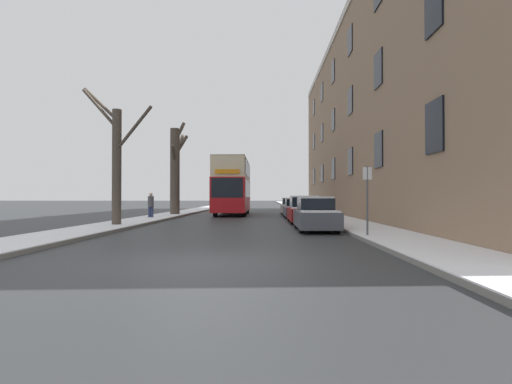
{
  "coord_description": "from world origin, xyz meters",
  "views": [
    {
      "loc": [
        1.5,
        -8.99,
        1.5
      ],
      "look_at": [
        0.83,
        19.85,
        1.87
      ],
      "focal_mm": 28.0,
      "sensor_mm": 36.0,
      "label": 1
    }
  ],
  "objects_px": {
    "pedestrian_left_sidewalk": "(151,205)",
    "street_sign_post": "(367,198)",
    "parked_car_1": "(304,211)",
    "parked_car_3": "(291,207)",
    "bare_tree_left_1": "(175,169)",
    "parked_car_2": "(296,209)",
    "parked_car_0": "(316,215)",
    "bare_tree_left_0": "(116,160)",
    "double_decker_bus": "(233,184)"
  },
  "relations": [
    {
      "from": "parked_car_0",
      "to": "parked_car_3",
      "type": "distance_m",
      "value": 16.41
    },
    {
      "from": "bare_tree_left_1",
      "to": "parked_car_0",
      "type": "distance_m",
      "value": 17.01
    },
    {
      "from": "bare_tree_left_0",
      "to": "double_decker_bus",
      "type": "distance_m",
      "value": 15.17
    },
    {
      "from": "parked_car_2",
      "to": "parked_car_3",
      "type": "relative_size",
      "value": 1.13
    },
    {
      "from": "double_decker_bus",
      "to": "pedestrian_left_sidewalk",
      "type": "height_order",
      "value": "double_decker_bus"
    },
    {
      "from": "bare_tree_left_0",
      "to": "double_decker_bus",
      "type": "relative_size",
      "value": 0.7
    },
    {
      "from": "parked_car_0",
      "to": "bare_tree_left_0",
      "type": "bearing_deg",
      "value": 170.42
    },
    {
      "from": "parked_car_2",
      "to": "pedestrian_left_sidewalk",
      "type": "distance_m",
      "value": 10.16
    },
    {
      "from": "bare_tree_left_0",
      "to": "parked_car_0",
      "type": "distance_m",
      "value": 10.12
    },
    {
      "from": "parked_car_0",
      "to": "double_decker_bus",
      "type": "bearing_deg",
      "value": 107.34
    },
    {
      "from": "bare_tree_left_1",
      "to": "parked_car_0",
      "type": "bearing_deg",
      "value": -55.65
    },
    {
      "from": "parked_car_1",
      "to": "parked_car_3",
      "type": "relative_size",
      "value": 1.16
    },
    {
      "from": "parked_car_1",
      "to": "parked_car_2",
      "type": "xyz_separation_m",
      "value": [
        -0.0,
        5.57,
        -0.06
      ]
    },
    {
      "from": "parked_car_3",
      "to": "pedestrian_left_sidewalk",
      "type": "xyz_separation_m",
      "value": [
        -9.88,
        -7.87,
        0.32
      ]
    },
    {
      "from": "double_decker_bus",
      "to": "parked_car_0",
      "type": "xyz_separation_m",
      "value": [
        5.01,
        -16.06,
        -1.92
      ]
    },
    {
      "from": "bare_tree_left_1",
      "to": "parked_car_3",
      "type": "relative_size",
      "value": 1.9
    },
    {
      "from": "bare_tree_left_1",
      "to": "street_sign_post",
      "type": "relative_size",
      "value": 2.89
    },
    {
      "from": "double_decker_bus",
      "to": "street_sign_post",
      "type": "height_order",
      "value": "double_decker_bus"
    },
    {
      "from": "parked_car_0",
      "to": "parked_car_2",
      "type": "distance_m",
      "value": 10.89
    },
    {
      "from": "bare_tree_left_1",
      "to": "pedestrian_left_sidewalk",
      "type": "xyz_separation_m",
      "value": [
        -0.45,
        -5.27,
        -2.8
      ]
    },
    {
      "from": "double_decker_bus",
      "to": "parked_car_0",
      "type": "relative_size",
      "value": 2.44
    },
    {
      "from": "bare_tree_left_1",
      "to": "pedestrian_left_sidewalk",
      "type": "distance_m",
      "value": 5.99
    },
    {
      "from": "street_sign_post",
      "to": "parked_car_2",
      "type": "bearing_deg",
      "value": 95.18
    },
    {
      "from": "bare_tree_left_1",
      "to": "parked_car_2",
      "type": "relative_size",
      "value": 1.69
    },
    {
      "from": "double_decker_bus",
      "to": "parked_car_2",
      "type": "relative_size",
      "value": 2.31
    },
    {
      "from": "parked_car_1",
      "to": "double_decker_bus",
      "type": "bearing_deg",
      "value": 115.03
    },
    {
      "from": "parked_car_2",
      "to": "parked_car_0",
      "type": "bearing_deg",
      "value": -90.0
    },
    {
      "from": "parked_car_1",
      "to": "parked_car_3",
      "type": "bearing_deg",
      "value": 90.0
    },
    {
      "from": "parked_car_2",
      "to": "parked_car_3",
      "type": "height_order",
      "value": "parked_car_2"
    },
    {
      "from": "double_decker_bus",
      "to": "parked_car_1",
      "type": "xyz_separation_m",
      "value": [
        5.01,
        -10.74,
        -1.89
      ]
    },
    {
      "from": "bare_tree_left_1",
      "to": "parked_car_2",
      "type": "height_order",
      "value": "bare_tree_left_1"
    },
    {
      "from": "double_decker_bus",
      "to": "parked_car_1",
      "type": "height_order",
      "value": "double_decker_bus"
    },
    {
      "from": "parked_car_3",
      "to": "pedestrian_left_sidewalk",
      "type": "height_order",
      "value": "pedestrian_left_sidewalk"
    },
    {
      "from": "parked_car_3",
      "to": "street_sign_post",
      "type": "xyz_separation_m",
      "value": [
        1.33,
        -20.22,
        0.82
      ]
    },
    {
      "from": "street_sign_post",
      "to": "pedestrian_left_sidewalk",
      "type": "bearing_deg",
      "value": 132.24
    },
    {
      "from": "parked_car_3",
      "to": "parked_car_1",
      "type": "bearing_deg",
      "value": -90.0
    },
    {
      "from": "double_decker_bus",
      "to": "parked_car_2",
      "type": "height_order",
      "value": "double_decker_bus"
    },
    {
      "from": "parked_car_0",
      "to": "parked_car_1",
      "type": "distance_m",
      "value": 5.32
    },
    {
      "from": "bare_tree_left_1",
      "to": "pedestrian_left_sidewalk",
      "type": "bearing_deg",
      "value": -94.86
    },
    {
      "from": "bare_tree_left_0",
      "to": "parked_car_2",
      "type": "bearing_deg",
      "value": 43.88
    },
    {
      "from": "bare_tree_left_1",
      "to": "parked_car_2",
      "type": "xyz_separation_m",
      "value": [
        9.44,
        -2.92,
        -3.13
      ]
    },
    {
      "from": "double_decker_bus",
      "to": "parked_car_1",
      "type": "relative_size",
      "value": 2.24
    },
    {
      "from": "parked_car_2",
      "to": "street_sign_post",
      "type": "relative_size",
      "value": 1.71
    },
    {
      "from": "bare_tree_left_1",
      "to": "street_sign_post",
      "type": "height_order",
      "value": "bare_tree_left_1"
    },
    {
      "from": "parked_car_1",
      "to": "bare_tree_left_1",
      "type": "bearing_deg",
      "value": 138.03
    },
    {
      "from": "pedestrian_left_sidewalk",
      "to": "parked_car_0",
      "type": "bearing_deg",
      "value": -33.38
    },
    {
      "from": "double_decker_bus",
      "to": "parked_car_3",
      "type": "relative_size",
      "value": 2.61
    },
    {
      "from": "bare_tree_left_0",
      "to": "parked_car_3",
      "type": "relative_size",
      "value": 1.83
    },
    {
      "from": "parked_car_2",
      "to": "street_sign_post",
      "type": "bearing_deg",
      "value": -84.82
    },
    {
      "from": "pedestrian_left_sidewalk",
      "to": "street_sign_post",
      "type": "distance_m",
      "value": 16.69
    }
  ]
}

